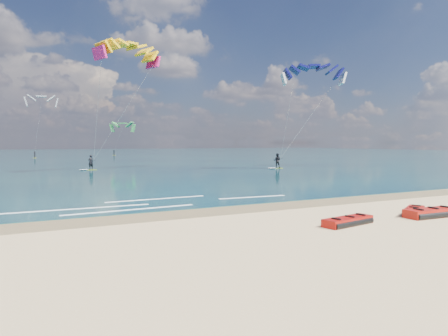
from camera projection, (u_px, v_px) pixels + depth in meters
The scene contains 9 objects.
ground at pixel (93, 168), 52.32m from camera, with size 320.00×320.00×0.00m, color tan.
wet_sand_strip at pixel (206, 212), 19.23m from camera, with size 320.00×2.40×0.01m, color brown.
sea at pixel (58, 155), 109.55m from camera, with size 320.00×200.00×0.04m, color #0A2739.
packed_kite_left at pixel (348, 225), 16.17m from camera, with size 2.64×1.03×0.37m, color #A50E08, non-canonical shape.
packed_kite_mid at pixel (431, 217), 17.93m from camera, with size 2.86×1.22×0.44m, color red, non-canonical shape.
packed_kite_right at pixel (414, 214), 18.55m from camera, with size 2.31×1.00×0.36m, color #A90F07, non-canonical shape.
kitesurfer_main at pixel (109, 102), 45.57m from camera, with size 9.70×8.96×15.46m.
kitesurfer_far at pixel (297, 109), 49.65m from camera, with size 9.07×7.27×14.12m.
shoreline_foam at pixel (141, 204), 21.28m from camera, with size 17.13×3.63×0.01m.
Camera 1 is at (-7.71, -14.45, 3.33)m, focal length 32.00 mm.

